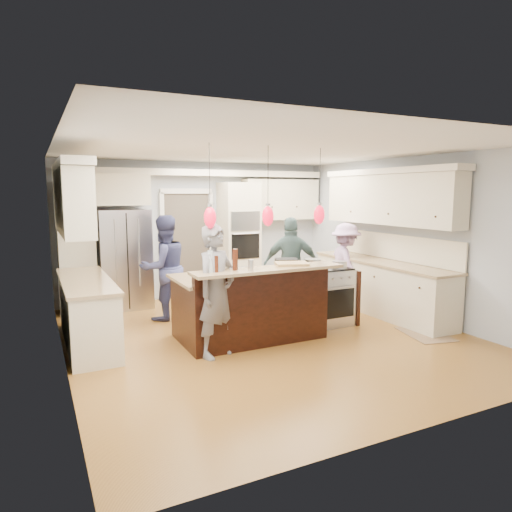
{
  "coord_description": "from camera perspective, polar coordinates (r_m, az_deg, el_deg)",
  "views": [
    {
      "loc": [
        -3.01,
        -5.78,
        2.11
      ],
      "look_at": [
        0.0,
        0.35,
        1.15
      ],
      "focal_mm": 32.0,
      "sensor_mm": 36.0,
      "label": 1
    }
  ],
  "objects": [
    {
      "name": "pot_large",
      "position": [
        7.21,
        7.08,
        -0.96
      ],
      "size": [
        0.26,
        0.26,
        0.15
      ],
      "primitive_type": "cylinder",
      "color": "#B7B7BC",
      "rests_on": "island_range"
    },
    {
      "name": "beer_bottle_b",
      "position": [
        5.69,
        -5.01,
        -0.99
      ],
      "size": [
        0.06,
        0.06,
        0.21
      ],
      "primitive_type": "cylinder",
      "rotation": [
        0.0,
        0.0,
        -0.24
      ],
      "color": "#42190B",
      "rests_on": "kitchen_island"
    },
    {
      "name": "island_range",
      "position": [
        7.44,
        8.78,
        -4.94
      ],
      "size": [
        0.82,
        0.71,
        0.92
      ],
      "color": "#B7B7BC",
      "rests_on": "ground"
    },
    {
      "name": "water_bottle",
      "position": [
        5.67,
        -5.74,
        -0.68
      ],
      "size": [
        0.07,
        0.07,
        0.28
      ],
      "primitive_type": "cylinder",
      "rotation": [
        0.0,
        0.0,
        0.05
      ],
      "color": "silver",
      "rests_on": "kitchen_island"
    },
    {
      "name": "person_far_left",
      "position": [
        7.69,
        -11.41,
        -1.45
      ],
      "size": [
        0.97,
        0.83,
        1.74
      ],
      "primitive_type": "imported",
      "rotation": [
        0.0,
        0.0,
        3.37
      ],
      "color": "navy",
      "rests_on": "ground"
    },
    {
      "name": "pot_small",
      "position": [
        7.31,
        10.41,
        -1.05
      ],
      "size": [
        0.23,
        0.23,
        0.11
      ],
      "primitive_type": "cylinder",
      "color": "#B7B7BC",
      "rests_on": "island_range"
    },
    {
      "name": "beer_bottle_a",
      "position": [
        5.81,
        -2.7,
        -0.74
      ],
      "size": [
        0.07,
        0.07,
        0.22
      ],
      "primitive_type": "cylinder",
      "rotation": [
        0.0,
        0.0,
        -0.33
      ],
      "color": "#42190B",
      "rests_on": "kitchen_island"
    },
    {
      "name": "beer_bottle_c",
      "position": [
        5.85,
        -2.61,
        -0.42
      ],
      "size": [
        0.07,
        0.07,
        0.27
      ],
      "primitive_type": "cylinder",
      "rotation": [
        0.0,
        0.0,
        -0.08
      ],
      "color": "#42190B",
      "rests_on": "kitchen_island"
    },
    {
      "name": "kitchen_island",
      "position": [
        6.68,
        -0.84,
        -6.08
      ],
      "size": [
        2.1,
        1.46,
        1.12
      ],
      "color": "black",
      "rests_on": "ground"
    },
    {
      "name": "room_shell",
      "position": [
        6.53,
        1.36,
        5.44
      ],
      "size": [
        5.54,
        6.04,
        2.72
      ],
      "color": "#B2BCC6",
      "rests_on": "ground"
    },
    {
      "name": "person_bar_end",
      "position": [
        5.85,
        -4.95,
        -4.41
      ],
      "size": [
        0.74,
        0.65,
        1.71
      ],
      "primitive_type": "imported",
      "rotation": [
        0.0,
        0.0,
        0.48
      ],
      "color": "slate",
      "rests_on": "ground"
    },
    {
      "name": "back_upper_cabinets",
      "position": [
        8.85,
        -11.33,
        4.99
      ],
      "size": [
        5.3,
        0.61,
        2.54
      ],
      "color": "beige",
      "rests_on": "ground"
    },
    {
      "name": "oven_column",
      "position": [
        9.3,
        -2.15,
        2.07
      ],
      "size": [
        0.72,
        0.69,
        2.3
      ],
      "color": "beige",
      "rests_on": "ground"
    },
    {
      "name": "cutting_board",
      "position": [
        6.26,
        4.48,
        -0.97
      ],
      "size": [
        0.52,
        0.44,
        0.03
      ],
      "primitive_type": "cube",
      "rotation": [
        0.0,
        0.0,
        -0.34
      ],
      "color": "tan",
      "rests_on": "kitchen_island"
    },
    {
      "name": "person_range_side",
      "position": [
        8.68,
        11.12,
        -1.03
      ],
      "size": [
        0.78,
        1.1,
        1.54
      ],
      "primitive_type": "imported",
      "rotation": [
        0.0,
        0.0,
        1.34
      ],
      "color": "#AC8AB9",
      "rests_on": "ground"
    },
    {
      "name": "person_far_right",
      "position": [
        7.97,
        4.45,
        -1.18
      ],
      "size": [
        1.07,
        0.76,
        1.68
      ],
      "primitive_type": "imported",
      "rotation": [
        0.0,
        0.0,
        2.74
      ],
      "color": "#435E5E",
      "rests_on": "ground"
    },
    {
      "name": "refrigerator",
      "position": [
        8.63,
        -16.15,
        -0.38
      ],
      "size": [
        0.9,
        0.7,
        1.8
      ],
      "primitive_type": "cube",
      "color": "#B7B7BC",
      "rests_on": "ground"
    },
    {
      "name": "left_cabinets",
      "position": [
        6.69,
        -20.96,
        -1.6
      ],
      "size": [
        0.64,
        2.3,
        2.51
      ],
      "color": "beige",
      "rests_on": "ground"
    },
    {
      "name": "pendant_lights",
      "position": [
        5.96,
        1.49,
        5.05
      ],
      "size": [
        1.75,
        0.15,
        1.03
      ],
      "color": "black",
      "rests_on": "ground"
    },
    {
      "name": "right_counter_run",
      "position": [
        8.24,
        15.6,
        0.35
      ],
      "size": [
        0.64,
        3.1,
        2.51
      ],
      "color": "beige",
      "rests_on": "ground"
    },
    {
      "name": "drink_can",
      "position": [
        5.85,
        -0.63,
        -1.1
      ],
      "size": [
        0.09,
        0.09,
        0.13
      ],
      "primitive_type": "cylinder",
      "rotation": [
        0.0,
        0.0,
        -0.26
      ],
      "color": "#B7B7BC",
      "rests_on": "kitchen_island"
    },
    {
      "name": "floor_rug",
      "position": [
        7.36,
        20.42,
        -9.15
      ],
      "size": [
        0.74,
        0.94,
        0.01
      ],
      "primitive_type": "cube",
      "rotation": [
        0.0,
        0.0,
        -0.23
      ],
      "color": "#92754F",
      "rests_on": "ground"
    },
    {
      "name": "ground_plane",
      "position": [
        6.85,
        1.31,
        -9.94
      ],
      "size": [
        6.0,
        6.0,
        0.0
      ],
      "primitive_type": "plane",
      "color": "#A9732E",
      "rests_on": "ground"
    }
  ]
}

